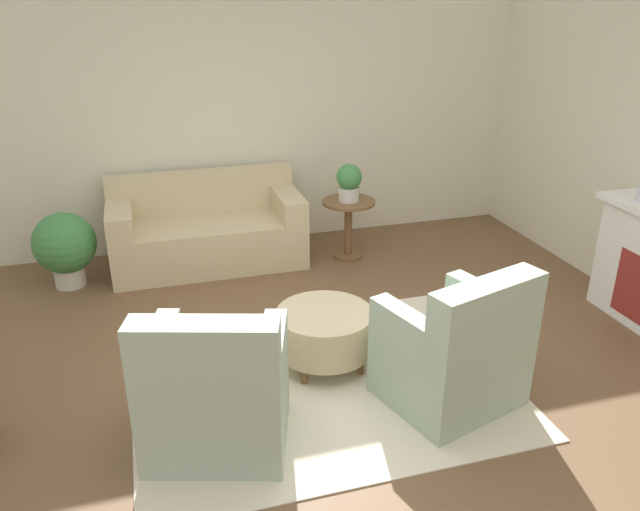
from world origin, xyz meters
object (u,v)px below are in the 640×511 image
object	(u,v)px
ottoman_table	(324,331)
potted_plant_on_side_table	(349,181)
side_table	(348,219)
armchair_left	(215,395)
potted_plant_floor	(65,246)
couch	(207,232)
armchair_right	(457,354)

from	to	relation	value
ottoman_table	potted_plant_on_side_table	bearing A→B (deg)	66.37
ottoman_table	side_table	world-z (taller)	side_table
armchair_left	potted_plant_floor	xyz separation A→B (m)	(-1.03, 2.66, 0.03)
armchair_left	side_table	world-z (taller)	armchair_left
side_table	couch	bearing A→B (deg)	169.16
side_table	potted_plant_floor	size ratio (longest dim) A/B	0.86
couch	armchair_left	size ratio (longest dim) A/B	1.89
potted_plant_on_side_table	armchair_right	bearing A→B (deg)	-92.67
armchair_left	couch	bearing A→B (deg)	84.11
couch	potted_plant_on_side_table	bearing A→B (deg)	-10.84
side_table	potted_plant_on_side_table	world-z (taller)	potted_plant_on_side_table
armchair_right	ottoman_table	xyz separation A→B (m)	(-0.70, 0.70, -0.10)
ottoman_table	side_table	size ratio (longest dim) A/B	1.16
armchair_left	ottoman_table	world-z (taller)	armchair_left
ottoman_table	potted_plant_on_side_table	xyz separation A→B (m)	(0.82, 1.87, 0.54)
potted_plant_on_side_table	potted_plant_floor	world-z (taller)	potted_plant_on_side_table
armchair_right	potted_plant_floor	size ratio (longest dim) A/B	1.39
couch	potted_plant_floor	xyz separation A→B (m)	(-1.33, -0.18, 0.07)
armchair_left	armchair_right	bearing A→B (deg)	-0.00
couch	potted_plant_on_side_table	distance (m)	1.52
ottoman_table	potted_plant_floor	bearing A→B (deg)	134.42
armchair_left	potted_plant_on_side_table	distance (m)	3.12
side_table	potted_plant_floor	distance (m)	2.74
potted_plant_on_side_table	ottoman_table	bearing A→B (deg)	-113.63
armchair_right	ottoman_table	world-z (taller)	armchair_right
armchair_left	potted_plant_floor	size ratio (longest dim) A/B	1.39
armchair_left	potted_plant_on_side_table	bearing A→B (deg)	56.47
couch	armchair_left	distance (m)	2.86
side_table	potted_plant_floor	xyz separation A→B (m)	(-2.74, 0.09, -0.02)
couch	ottoman_table	world-z (taller)	couch
armchair_right	potted_plant_floor	distance (m)	3.74
armchair_left	potted_plant_on_side_table	world-z (taller)	potted_plant_on_side_table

